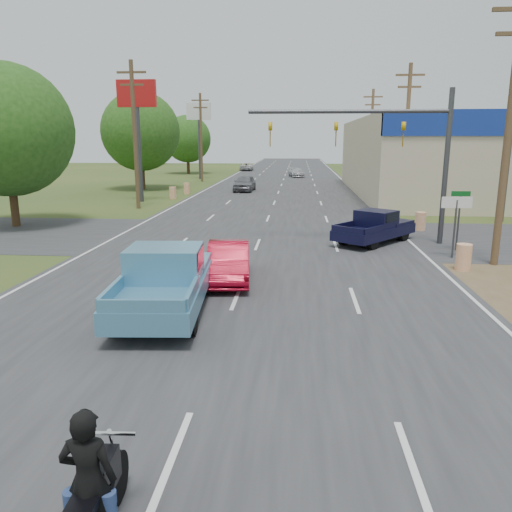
# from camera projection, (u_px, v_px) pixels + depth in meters

# --- Properties ---
(ground) EXTENTS (200.00, 200.00, 0.00)m
(ground) POSITION_uv_depth(u_px,v_px,m) (173.00, 458.00, 7.61)
(ground) COLOR #2D431B
(ground) RESTS_ON ground
(main_road) EXTENTS (15.00, 180.00, 0.02)m
(main_road) POSITION_uv_depth(u_px,v_px,m) (278.00, 192.00, 46.43)
(main_road) COLOR #2D2D30
(main_road) RESTS_ON ground
(cross_road) EXTENTS (120.00, 10.00, 0.02)m
(cross_road) POSITION_uv_depth(u_px,v_px,m) (261.00, 237.00, 25.08)
(cross_road) COLOR #2D2D30
(cross_road) RESTS_ON ground
(utility_pole_1) EXTENTS (2.00, 0.28, 10.00)m
(utility_pole_1) POSITION_uv_depth(u_px,v_px,m) (509.00, 124.00, 18.25)
(utility_pole_1) COLOR #4C3823
(utility_pole_1) RESTS_ON ground
(utility_pole_2) EXTENTS (2.00, 0.28, 10.00)m
(utility_pole_2) POSITION_uv_depth(u_px,v_px,m) (406.00, 132.00, 35.72)
(utility_pole_2) COLOR #4C3823
(utility_pole_2) RESTS_ON ground
(utility_pole_3) EXTENTS (2.00, 0.28, 10.00)m
(utility_pole_3) POSITION_uv_depth(u_px,v_px,m) (371.00, 135.00, 53.19)
(utility_pole_3) COLOR #4C3823
(utility_pole_3) RESTS_ON ground
(utility_pole_5) EXTENTS (2.00, 0.28, 10.00)m
(utility_pole_5) POSITION_uv_depth(u_px,v_px,m) (135.00, 132.00, 34.36)
(utility_pole_5) COLOR #4C3823
(utility_pole_5) RESTS_ON ground
(utility_pole_6) EXTENTS (2.00, 0.28, 10.00)m
(utility_pole_6) POSITION_uv_depth(u_px,v_px,m) (201.00, 135.00, 57.66)
(utility_pole_6) COLOR #4C3823
(utility_pole_6) RESTS_ON ground
(tree_0) EXTENTS (7.14, 7.14, 8.84)m
(tree_0) POSITION_uv_depth(u_px,v_px,m) (6.00, 130.00, 26.98)
(tree_0) COLOR #422D19
(tree_0) RESTS_ON ground
(tree_1) EXTENTS (7.56, 7.56, 9.36)m
(tree_1) POSITION_uv_depth(u_px,v_px,m) (140.00, 132.00, 48.22)
(tree_1) COLOR #422D19
(tree_1) RESTS_ON ground
(tree_2) EXTENTS (6.72, 6.72, 8.32)m
(tree_2) POSITION_uv_depth(u_px,v_px,m) (187.00, 139.00, 71.72)
(tree_2) COLOR #422D19
(tree_2) RESTS_ON ground
(tree_5) EXTENTS (7.98, 7.98, 9.88)m
(tree_5) POSITION_uv_depth(u_px,v_px,m) (446.00, 134.00, 96.04)
(tree_5) COLOR #422D19
(tree_5) RESTS_ON ground
(tree_6) EXTENTS (8.82, 8.82, 10.92)m
(tree_6) POSITION_uv_depth(u_px,v_px,m) (142.00, 131.00, 100.81)
(tree_6) COLOR #422D19
(tree_6) RESTS_ON ground
(barrel_0) EXTENTS (0.56, 0.56, 1.00)m
(barrel_0) POSITION_uv_depth(u_px,v_px,m) (464.00, 257.00, 18.49)
(barrel_0) COLOR orange
(barrel_0) RESTS_ON ground
(barrel_1) EXTENTS (0.56, 0.56, 1.00)m
(barrel_1) POSITION_uv_depth(u_px,v_px,m) (420.00, 221.00, 26.71)
(barrel_1) COLOR orange
(barrel_1) RESTS_ON ground
(barrel_2) EXTENTS (0.56, 0.56, 1.00)m
(barrel_2) POSITION_uv_depth(u_px,v_px,m) (173.00, 193.00, 41.19)
(barrel_2) COLOR orange
(barrel_2) RESTS_ON ground
(barrel_3) EXTENTS (0.56, 0.56, 1.00)m
(barrel_3) POSITION_uv_depth(u_px,v_px,m) (187.00, 188.00, 45.05)
(barrel_3) COLOR orange
(barrel_3) RESTS_ON ground
(pole_sign_left_near) EXTENTS (3.00, 0.35, 9.20)m
(pole_sign_left_near) POSITION_uv_depth(u_px,v_px,m) (137.00, 108.00, 37.91)
(pole_sign_left_near) COLOR #3F3F44
(pole_sign_left_near) RESTS_ON ground
(pole_sign_left_far) EXTENTS (3.00, 0.35, 9.20)m
(pole_sign_left_far) POSITION_uv_depth(u_px,v_px,m) (199.00, 120.00, 61.21)
(pole_sign_left_far) COLOR #3F3F44
(pole_sign_left_far) RESTS_ON ground
(lane_sign) EXTENTS (1.20, 0.08, 2.52)m
(lane_sign) POSITION_uv_depth(u_px,v_px,m) (456.00, 212.00, 20.10)
(lane_sign) COLOR #3F3F44
(lane_sign) RESTS_ON ground
(street_name_sign) EXTENTS (0.80, 0.08, 2.61)m
(street_name_sign) POSITION_uv_depth(u_px,v_px,m) (459.00, 214.00, 21.57)
(street_name_sign) COLOR #3F3F44
(street_name_sign) RESTS_ON ground
(signal_mast) EXTENTS (9.12, 0.40, 7.00)m
(signal_mast) POSITION_uv_depth(u_px,v_px,m) (388.00, 139.00, 22.55)
(signal_mast) COLOR #3F3F44
(signal_mast) RESTS_ON ground
(red_convertible) EXTENTS (1.81, 4.11, 1.31)m
(red_convertible) POSITION_uv_depth(u_px,v_px,m) (229.00, 262.00, 17.10)
(red_convertible) COLOR maroon
(red_convertible) RESTS_ON ground
(rider) EXTENTS (0.67, 0.46, 1.77)m
(rider) POSITION_uv_depth(u_px,v_px,m) (89.00, 488.00, 5.64)
(rider) COLOR black
(rider) RESTS_ON ground
(blue_pickup) EXTENTS (2.58, 5.77, 1.86)m
(blue_pickup) POSITION_uv_depth(u_px,v_px,m) (166.00, 279.00, 13.99)
(blue_pickup) COLOR black
(blue_pickup) RESTS_ON ground
(navy_pickup) EXTENTS (4.33, 4.74, 1.54)m
(navy_pickup) POSITION_uv_depth(u_px,v_px,m) (376.00, 226.00, 23.47)
(navy_pickup) COLOR black
(navy_pickup) RESTS_ON ground
(distant_car_grey) EXTENTS (1.99, 4.55, 1.52)m
(distant_car_grey) POSITION_uv_depth(u_px,v_px,m) (245.00, 183.00, 47.45)
(distant_car_grey) COLOR slate
(distant_car_grey) RESTS_ON ground
(distant_car_silver) EXTENTS (2.38, 4.42, 1.22)m
(distant_car_silver) POSITION_uv_depth(u_px,v_px,m) (296.00, 172.00, 66.05)
(distant_car_silver) COLOR #B7B6BB
(distant_car_silver) RESTS_ON ground
(distant_car_white) EXTENTS (2.25, 4.52, 1.23)m
(distant_car_white) POSITION_uv_depth(u_px,v_px,m) (247.00, 167.00, 79.99)
(distant_car_white) COLOR silver
(distant_car_white) RESTS_ON ground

